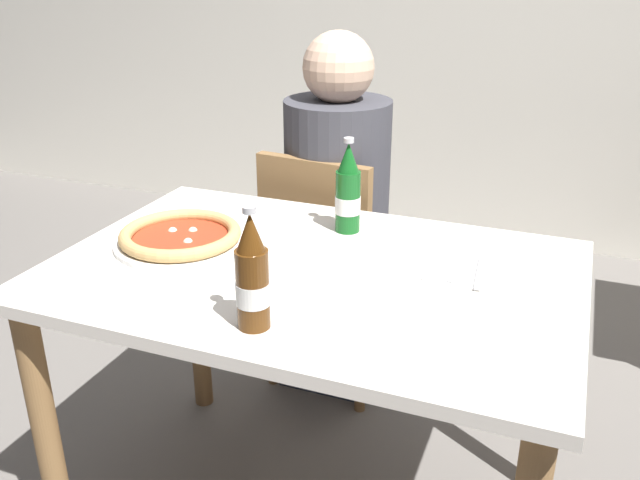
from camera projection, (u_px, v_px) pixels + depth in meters
dining_table_main at (312, 312)px, 1.59m from camera, size 1.20×0.80×0.75m
chair_behind_table at (329, 259)px, 2.24m from camera, size 0.44×0.44×0.85m
diner_seated at (337, 225)px, 2.24m from camera, size 0.34×0.34×1.21m
pizza_margherita_near at (181, 237)px, 1.66m from camera, size 0.33×0.33×0.04m
beer_bottle_left at (252, 278)px, 1.26m from camera, size 0.07×0.07×0.25m
beer_bottle_center at (347, 193)px, 1.72m from camera, size 0.07×0.07×0.25m
napkin_with_cutlery at (471, 271)px, 1.53m from camera, size 0.19×0.19×0.01m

